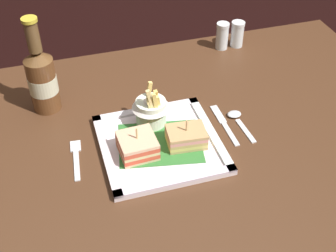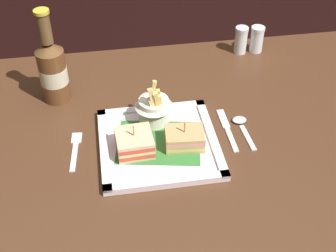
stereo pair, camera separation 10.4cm
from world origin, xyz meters
The scene contains 11 objects.
dining_table centered at (0.00, 0.00, 0.64)m, with size 1.27×0.81×0.76m.
square_plate centered at (-0.05, -0.04, 0.77)m, with size 0.27×0.27×0.02m.
sandwich_half_left centered at (-0.11, -0.06, 0.79)m, with size 0.08×0.08×0.07m.
sandwich_half_right centered at (0.01, -0.06, 0.79)m, with size 0.09×0.07×0.07m.
fries_cup centered at (-0.05, 0.04, 0.82)m, with size 0.09×0.09×0.11m.
beer_bottle centered at (-0.28, 0.19, 0.85)m, with size 0.07×0.07×0.25m.
fork centered at (-0.24, -0.02, 0.76)m, with size 0.03×0.13×0.00m.
knife centered at (0.12, 0.00, 0.76)m, with size 0.02×0.16×0.00m.
spoon centered at (0.16, 0.00, 0.77)m, with size 0.03×0.12×0.01m.
salt_shaker centered at (0.25, 0.33, 0.80)m, with size 0.04×0.04×0.08m.
pepper_shaker centered at (0.30, 0.33, 0.80)m, with size 0.04×0.04×0.08m.
Camera 2 is at (-0.15, -0.80, 1.48)m, focal length 48.46 mm.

